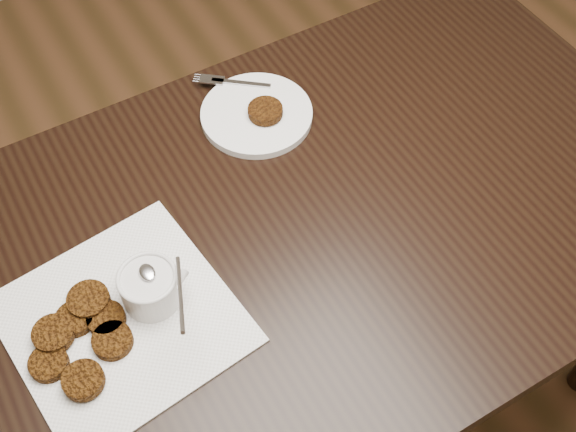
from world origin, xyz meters
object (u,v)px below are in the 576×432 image
Objects in this scene: table at (321,311)px; plate_with_patty at (256,112)px; napkin at (122,320)px; sauce_ramekin at (146,276)px.

plate_with_patty is (-0.00, 0.26, 0.39)m from table.
napkin is at bearing -177.02° from table.
table is 10.22× the size of sauce_ramekin.
plate_with_patty reaches higher than table.
table is 0.47m from plate_with_patty.
sauce_ramekin is (0.06, 0.01, 0.07)m from napkin.
plate_with_patty is at bearing 38.40° from sauce_ramekin.
table is at bearing 1.50° from sauce_ramekin.
table is at bearing -89.36° from plate_with_patty.
napkin is (-0.40, -0.02, 0.38)m from table.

